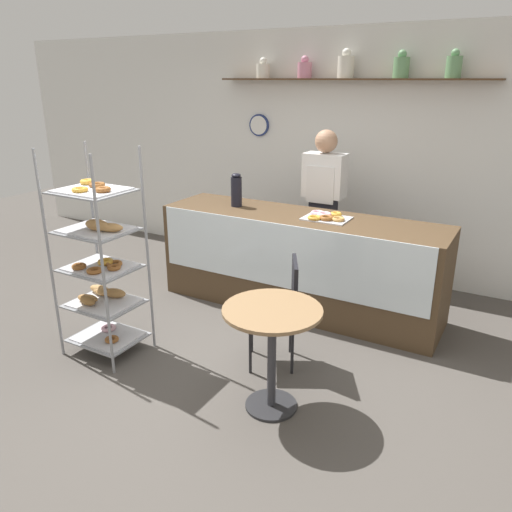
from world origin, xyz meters
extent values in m
plane|color=#4C4742|center=(0.00, 0.00, 0.00)|extent=(14.00, 14.00, 0.00)
cube|color=white|center=(0.00, 2.56, 1.35)|extent=(10.00, 0.06, 2.70)
cube|color=#4C331E|center=(0.00, 2.41, 2.16)|extent=(2.98, 0.24, 0.02)
cylinder|color=silver|center=(-1.01, 2.41, 2.25)|extent=(0.15, 0.15, 0.16)
sphere|color=silver|center=(-1.01, 2.41, 2.36)|extent=(0.08, 0.08, 0.08)
cylinder|color=#CC7F99|center=(-0.50, 2.41, 2.26)|extent=(0.15, 0.15, 0.16)
sphere|color=#CC7F99|center=(-0.50, 2.41, 2.36)|extent=(0.08, 0.08, 0.08)
cylinder|color=silver|center=(-0.03, 2.41, 2.28)|extent=(0.17, 0.17, 0.22)
sphere|color=silver|center=(-0.03, 2.41, 2.42)|extent=(0.09, 0.09, 0.09)
cylinder|color=#669966|center=(0.55, 2.41, 2.27)|extent=(0.16, 0.16, 0.20)
sphere|color=#669966|center=(0.55, 2.41, 2.40)|extent=(0.09, 0.09, 0.09)
cylinder|color=#669966|center=(1.04, 2.41, 2.27)|extent=(0.14, 0.14, 0.20)
sphere|color=#669966|center=(1.04, 2.41, 2.40)|extent=(0.08, 0.08, 0.08)
cylinder|color=navy|center=(-1.12, 2.51, 1.64)|extent=(0.26, 0.03, 0.26)
cylinder|color=white|center=(-1.12, 2.49, 1.64)|extent=(0.22, 0.00, 0.22)
cube|color=#4C3823|center=(0.00, 1.33, 0.47)|extent=(2.77, 0.71, 0.95)
cube|color=silver|center=(0.00, 0.96, 0.64)|extent=(2.66, 0.01, 0.61)
cylinder|color=gray|center=(-1.31, -0.49, 0.85)|extent=(0.02, 0.02, 1.70)
cylinder|color=gray|center=(-0.74, -0.49, 0.85)|extent=(0.02, 0.02, 1.70)
cylinder|color=gray|center=(-1.31, -0.01, 0.85)|extent=(0.02, 0.02, 1.70)
cylinder|color=gray|center=(-0.74, -0.01, 0.85)|extent=(0.02, 0.02, 1.70)
cube|color=gray|center=(-1.03, -0.25, 0.12)|extent=(0.55, 0.46, 0.01)
cube|color=silver|center=(-1.03, -0.25, 0.13)|extent=(0.49, 0.41, 0.01)
torus|color=brown|center=(-0.92, -0.31, 0.15)|extent=(0.11, 0.11, 0.03)
torus|color=#EAB2C1|center=(-1.10, -0.17, 0.15)|extent=(0.13, 0.13, 0.03)
cube|color=gray|center=(-1.03, -0.25, 0.43)|extent=(0.55, 0.46, 0.01)
cube|color=silver|center=(-1.03, -0.25, 0.44)|extent=(0.49, 0.41, 0.01)
ellipsoid|color=#B27F47|center=(-1.13, -0.32, 0.48)|extent=(0.20, 0.11, 0.07)
ellipsoid|color=olive|center=(-1.10, -0.36, 0.49)|extent=(0.19, 0.10, 0.07)
ellipsoid|color=tan|center=(-1.17, -0.15, 0.49)|extent=(0.24, 0.09, 0.07)
ellipsoid|color=#B27F47|center=(-1.01, -0.15, 0.49)|extent=(0.21, 0.13, 0.08)
ellipsoid|color=tan|center=(-1.15, -0.16, 0.48)|extent=(0.20, 0.12, 0.06)
cube|color=gray|center=(-1.03, -0.25, 0.74)|extent=(0.55, 0.46, 0.01)
cube|color=silver|center=(-1.03, -0.25, 0.76)|extent=(0.49, 0.41, 0.01)
torus|color=brown|center=(-0.88, -0.25, 0.78)|extent=(0.11, 0.11, 0.03)
torus|color=gold|center=(-1.02, -0.19, 0.78)|extent=(0.13, 0.13, 0.04)
torus|color=brown|center=(-0.95, -0.38, 0.78)|extent=(0.12, 0.12, 0.03)
torus|color=brown|center=(-0.94, -0.19, 0.78)|extent=(0.13, 0.13, 0.03)
torus|color=brown|center=(-1.13, -0.37, 0.78)|extent=(0.11, 0.11, 0.04)
cube|color=gray|center=(-1.03, -0.25, 1.05)|extent=(0.55, 0.46, 0.01)
cube|color=silver|center=(-1.03, -0.25, 1.07)|extent=(0.49, 0.41, 0.01)
ellipsoid|color=#B27F47|center=(-0.97, -0.28, 1.12)|extent=(0.22, 0.11, 0.09)
ellipsoid|color=#B27F47|center=(-0.87, -0.25, 1.11)|extent=(0.23, 0.15, 0.07)
cube|color=gray|center=(-1.03, -0.25, 1.37)|extent=(0.55, 0.46, 0.01)
cube|color=silver|center=(-1.03, -0.25, 1.38)|extent=(0.49, 0.41, 0.01)
torus|color=gold|center=(-1.03, -0.36, 1.40)|extent=(0.12, 0.12, 0.03)
torus|color=brown|center=(-1.06, -0.16, 1.40)|extent=(0.12, 0.12, 0.03)
torus|color=brown|center=(-0.87, -0.28, 1.40)|extent=(0.11, 0.11, 0.04)
torus|color=gold|center=(-1.20, -0.13, 1.40)|extent=(0.11, 0.11, 0.04)
cube|color=#282833|center=(0.00, 1.89, 0.51)|extent=(0.25, 0.19, 1.02)
cube|color=silver|center=(0.00, 1.89, 1.24)|extent=(0.42, 0.22, 0.45)
cube|color=silver|center=(0.00, 1.77, 1.16)|extent=(0.30, 0.01, 0.37)
sphere|color=tan|center=(0.00, 1.89, 1.58)|extent=(0.23, 0.23, 0.23)
cylinder|color=#262628|center=(0.53, -0.26, 0.01)|extent=(0.37, 0.37, 0.02)
cylinder|color=#333338|center=(0.53, -0.26, 0.38)|extent=(0.06, 0.06, 0.71)
cylinder|color=olive|center=(0.53, -0.26, 0.75)|extent=(0.66, 0.66, 0.02)
cylinder|color=black|center=(0.04, 0.32, 0.23)|extent=(0.02, 0.02, 0.45)
cylinder|color=black|center=(0.19, 0.04, 0.23)|extent=(0.02, 0.02, 0.45)
cylinder|color=black|center=(0.32, 0.48, 0.23)|extent=(0.02, 0.02, 0.45)
cylinder|color=black|center=(0.48, 0.19, 0.23)|extent=(0.02, 0.02, 0.45)
cube|color=black|center=(0.26, 0.26, 0.46)|extent=(0.51, 0.51, 0.03)
cube|color=black|center=(0.41, 0.34, 0.68)|extent=(0.20, 0.33, 0.40)
cylinder|color=black|center=(-0.72, 1.33, 1.10)|extent=(0.11, 0.11, 0.30)
ellipsoid|color=black|center=(-0.72, 1.33, 1.26)|extent=(0.09, 0.09, 0.04)
cube|color=silver|center=(0.26, 1.32, 0.95)|extent=(0.41, 0.31, 0.01)
torus|color=tan|center=(0.39, 1.29, 0.97)|extent=(0.12, 0.12, 0.03)
torus|color=gold|center=(0.18, 1.22, 0.97)|extent=(0.13, 0.13, 0.03)
torus|color=brown|center=(0.29, 1.26, 0.98)|extent=(0.13, 0.13, 0.04)
torus|color=gold|center=(0.31, 1.42, 0.98)|extent=(0.11, 0.11, 0.04)
torus|color=#EAB2C1|center=(0.23, 1.36, 0.98)|extent=(0.14, 0.14, 0.04)
torus|color=#EAB2C1|center=(0.14, 1.40, 0.97)|extent=(0.13, 0.13, 0.03)
camera|label=1|loc=(1.89, -2.87, 2.18)|focal=35.00mm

